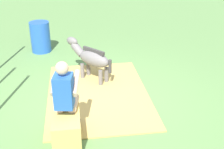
{
  "coord_description": "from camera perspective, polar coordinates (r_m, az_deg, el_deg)",
  "views": [
    {
      "loc": [
        -5.11,
        0.47,
        3.04
      ],
      "look_at": [
        -0.03,
        -0.26,
        0.55
      ],
      "focal_mm": 46.56,
      "sensor_mm": 36.0,
      "label": 1
    }
  ],
  "objects": [
    {
      "name": "hay_patch",
      "position": [
        6.14,
        -2.8,
        -3.7
      ],
      "size": [
        2.96,
        2.07,
        0.02
      ],
      "primitive_type": "cube",
      "color": "tan",
      "rests_on": "ground"
    },
    {
      "name": "person_seated",
      "position": [
        4.6,
        -9.08,
        -3.99
      ],
      "size": [
        0.7,
        0.49,
        1.39
      ],
      "color": "#D8AD8C",
      "rests_on": "ground"
    },
    {
      "name": "water_barrel",
      "position": [
        8.48,
        -13.88,
        7.17
      ],
      "size": [
        0.55,
        0.55,
        0.85
      ],
      "primitive_type": "cylinder",
      "color": "blue",
      "rests_on": "ground"
    },
    {
      "name": "ground_plane",
      "position": [
        5.96,
        -2.48,
        -4.8
      ],
      "size": [
        24.0,
        24.0,
        0.0
      ],
      "primitive_type": "plane",
      "color": "#608C4C"
    },
    {
      "name": "hay_bale",
      "position": [
        4.74,
        -8.88,
        -10.47
      ],
      "size": [
        0.76,
        0.43,
        0.51
      ],
      "primitive_type": "cube",
      "color": "tan",
      "rests_on": "ground"
    },
    {
      "name": "pony_standing",
      "position": [
        6.53,
        -4.16,
        3.29
      ],
      "size": [
        1.09,
        1.02,
        0.9
      ],
      "color": "slate",
      "rests_on": "ground"
    }
  ]
}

